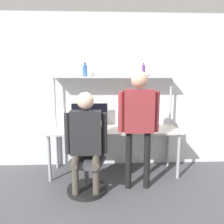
# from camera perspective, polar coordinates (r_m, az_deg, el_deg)

# --- Properties ---
(ground_plane) EXTENTS (12.00, 12.00, 0.00)m
(ground_plane) POSITION_cam_1_polar(r_m,az_deg,el_deg) (3.57, 0.80, -17.78)
(ground_plane) COLOR #4C4C51
(wall_back) EXTENTS (8.00, 0.06, 2.70)m
(wall_back) POSITION_cam_1_polar(r_m,az_deg,el_deg) (3.95, 0.19, 5.32)
(wall_back) COLOR silver
(wall_back) RESTS_ON ground_plane
(desk) EXTENTS (2.15, 0.71, 0.76)m
(desk) POSITION_cam_1_polar(r_m,az_deg,el_deg) (3.67, 0.48, -5.34)
(desk) COLOR beige
(desk) RESTS_ON ground_plane
(shelf_unit) EXTENTS (2.04, 0.31, 1.62)m
(shelf_unit) POSITION_cam_1_polar(r_m,az_deg,el_deg) (3.75, 0.34, 6.53)
(shelf_unit) COLOR silver
(shelf_unit) RESTS_ON ground_plane
(monitor) EXTENTS (0.63, 0.20, 0.41)m
(monitor) POSITION_cam_1_polar(r_m,az_deg,el_deg) (3.79, -5.90, -0.30)
(monitor) COLOR #B7B7BC
(monitor) RESTS_ON desk
(laptop) EXTENTS (0.32, 0.23, 0.22)m
(laptop) POSITION_cam_1_polar(r_m,az_deg,el_deg) (3.52, -6.22, -3.88)
(laptop) COLOR silver
(laptop) RESTS_ON desk
(cell_phone) EXTENTS (0.07, 0.15, 0.01)m
(cell_phone) POSITION_cam_1_polar(r_m,az_deg,el_deg) (3.46, -2.50, -4.99)
(cell_phone) COLOR silver
(cell_phone) RESTS_ON desk
(office_chair) EXTENTS (0.56, 0.56, 0.91)m
(office_chair) POSITION_cam_1_polar(r_m,az_deg,el_deg) (3.25, -6.44, -15.20)
(office_chair) COLOR black
(office_chair) RESTS_ON ground_plane
(person_seated) EXTENTS (0.59, 0.48, 1.41)m
(person_seated) POSITION_cam_1_polar(r_m,az_deg,el_deg) (3.02, -6.86, -5.87)
(person_seated) COLOR #4C473D
(person_seated) RESTS_ON ground_plane
(person_standing) EXTENTS (0.58, 0.23, 1.70)m
(person_standing) POSITION_cam_1_polar(r_m,az_deg,el_deg) (3.07, 6.98, -0.76)
(person_standing) COLOR black
(person_standing) RESTS_ON ground_plane
(bottle_blue) EXTENTS (0.09, 0.09, 0.23)m
(bottle_blue) POSITION_cam_1_polar(r_m,az_deg,el_deg) (3.75, -7.08, 10.70)
(bottle_blue) COLOR #335999
(bottle_blue) RESTS_ON shelf_unit
(bottle_purple) EXTENTS (0.07, 0.07, 0.23)m
(bottle_purple) POSITION_cam_1_polar(r_m,az_deg,el_deg) (3.80, 8.22, 10.63)
(bottle_purple) COLOR #593372
(bottle_purple) RESTS_ON shelf_unit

